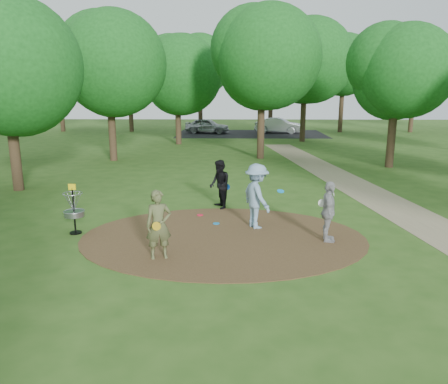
{
  "coord_description": "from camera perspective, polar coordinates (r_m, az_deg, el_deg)",
  "views": [
    {
      "loc": [
        0.28,
        -12.23,
        4.31
      ],
      "look_at": [
        0.0,
        1.2,
        1.1
      ],
      "focal_mm": 35.0,
      "sensor_mm": 36.0,
      "label": 1
    }
  ],
  "objects": [
    {
      "name": "car_left",
      "position": [
        42.96,
        -2.22,
        8.64
      ],
      "size": [
        4.47,
        2.36,
        1.45
      ],
      "primitive_type": "imported",
      "rotation": [
        0.0,
        0.0,
        1.41
      ],
      "color": "#989DA0",
      "rests_on": "ground"
    },
    {
      "name": "dirt_clearing",
      "position": [
        12.96,
        -0.11,
        -5.93
      ],
      "size": [
        8.4,
        8.4,
        0.02
      ],
      "primitive_type": "cylinder",
      "color": "#47301C",
      "rests_on": "ground"
    },
    {
      "name": "footpath",
      "position": [
        16.11,
        23.89,
        -3.24
      ],
      "size": [
        7.55,
        39.89,
        0.01
      ],
      "primitive_type": "cube",
      "rotation": [
        0.0,
        0.0,
        0.14
      ],
      "color": "#8C7A5B",
      "rests_on": "ground"
    },
    {
      "name": "player_waiting_with_disc",
      "position": [
        12.73,
        13.49,
        -2.54
      ],
      "size": [
        0.58,
        1.08,
        1.77
      ],
      "color": "#9D9C9F",
      "rests_on": "ground"
    },
    {
      "name": "player_observer_with_disc",
      "position": [
        11.28,
        -8.53,
        -4.28
      ],
      "size": [
        0.76,
        0.61,
        1.81
      ],
      "color": "#545933",
      "rests_on": "ground"
    },
    {
      "name": "player_walking_with_disc",
      "position": [
        15.84,
        -0.57,
        0.99
      ],
      "size": [
        0.93,
        1.05,
        1.79
      ],
      "color": "black",
      "rests_on": "ground"
    },
    {
      "name": "tree_ring",
      "position": [
        22.36,
        3.5,
        15.91
      ],
      "size": [
        36.62,
        46.17,
        9.58
      ],
      "color": "#332316",
      "rests_on": "ground"
    },
    {
      "name": "disc_ground_cyan",
      "position": [
        14.18,
        -1.03,
        -4.13
      ],
      "size": [
        0.22,
        0.22,
        0.02
      ],
      "primitive_type": "cylinder",
      "color": "#1982C9",
      "rests_on": "dirt_clearing"
    },
    {
      "name": "parking_lot",
      "position": [
        42.48,
        3.53,
        7.6
      ],
      "size": [
        14.0,
        8.0,
        0.01
      ],
      "primitive_type": "cube",
      "color": "black",
      "rests_on": "ground"
    },
    {
      "name": "player_throwing_with_disc",
      "position": [
        13.62,
        4.29,
        -0.56
      ],
      "size": [
        1.51,
        1.52,
        2.05
      ],
      "color": "#7C9DB9",
      "rests_on": "ground"
    },
    {
      "name": "car_right",
      "position": [
        43.16,
        7.16,
        8.6
      ],
      "size": [
        4.78,
        2.54,
        1.5
      ],
      "primitive_type": "imported",
      "rotation": [
        0.0,
        0.0,
        1.35
      ],
      "color": "#AFB1B7",
      "rests_on": "ground"
    },
    {
      "name": "ground",
      "position": [
        12.97,
        -0.11,
        -5.97
      ],
      "size": [
        100.0,
        100.0,
        0.0
      ],
      "primitive_type": "plane",
      "color": "#2D5119",
      "rests_on": "ground"
    },
    {
      "name": "disc_ground_red",
      "position": [
        15.12,
        -3.15,
        -3.02
      ],
      "size": [
        0.22,
        0.22,
        0.02
      ],
      "primitive_type": "cylinder",
      "color": "red",
      "rests_on": "dirt_clearing"
    },
    {
      "name": "disc_golf_basket",
      "position": [
        13.84,
        -19.06,
        -1.68
      ],
      "size": [
        0.63,
        0.63,
        1.54
      ],
      "color": "black",
      "rests_on": "ground"
    }
  ]
}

